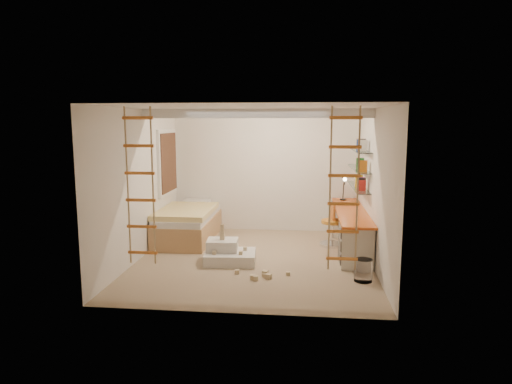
# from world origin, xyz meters

# --- Properties ---
(floor) EXTENTS (4.50, 4.50, 0.00)m
(floor) POSITION_xyz_m (0.00, 0.00, 0.00)
(floor) COLOR #94785F
(floor) RESTS_ON ground
(ceiling_beam) EXTENTS (4.00, 0.18, 0.16)m
(ceiling_beam) POSITION_xyz_m (0.00, 0.30, 2.52)
(ceiling_beam) COLOR white
(ceiling_beam) RESTS_ON ceiling
(window_frame) EXTENTS (0.06, 1.15, 1.35)m
(window_frame) POSITION_xyz_m (-1.97, 1.50, 1.55)
(window_frame) COLOR white
(window_frame) RESTS_ON wall_left
(window_blind) EXTENTS (0.02, 1.00, 1.20)m
(window_blind) POSITION_xyz_m (-1.93, 1.50, 1.55)
(window_blind) COLOR #4C2D1E
(window_blind) RESTS_ON window_frame
(rope_ladder_left) EXTENTS (0.41, 0.04, 2.13)m
(rope_ladder_left) POSITION_xyz_m (-1.35, -1.75, 1.52)
(rope_ladder_left) COLOR orange
(rope_ladder_left) RESTS_ON ceiling
(rope_ladder_right) EXTENTS (0.41, 0.04, 2.13)m
(rope_ladder_right) POSITION_xyz_m (1.35, -1.75, 1.52)
(rope_ladder_right) COLOR orange
(rope_ladder_right) RESTS_ON ceiling
(waste_bin) EXTENTS (0.27, 0.27, 0.34)m
(waste_bin) POSITION_xyz_m (1.75, -0.90, 0.17)
(waste_bin) COLOR white
(waste_bin) RESTS_ON floor
(desk) EXTENTS (0.56, 2.80, 0.75)m
(desk) POSITION_xyz_m (1.72, 0.86, 0.40)
(desk) COLOR #D05318
(desk) RESTS_ON floor
(shelves) EXTENTS (0.25, 1.80, 0.71)m
(shelves) POSITION_xyz_m (1.87, 1.13, 1.50)
(shelves) COLOR white
(shelves) RESTS_ON wall_right
(bed) EXTENTS (1.02, 2.00, 0.69)m
(bed) POSITION_xyz_m (-1.48, 1.23, 0.33)
(bed) COLOR #AD7F51
(bed) RESTS_ON floor
(task_lamp) EXTENTS (0.14, 0.36, 0.57)m
(task_lamp) POSITION_xyz_m (1.67, 1.82, 1.14)
(task_lamp) COLOR black
(task_lamp) RESTS_ON desk
(swivel_chair) EXTENTS (0.55, 0.55, 0.82)m
(swivel_chair) POSITION_xyz_m (1.40, 1.08, 0.30)
(swivel_chair) COLOR #C47E25
(swivel_chair) RESTS_ON floor
(play_platform) EXTENTS (0.90, 0.73, 0.38)m
(play_platform) POSITION_xyz_m (-0.43, -0.18, 0.15)
(play_platform) COLOR silver
(play_platform) RESTS_ON floor
(toy_blocks) EXTENTS (1.31, 1.02, 0.65)m
(toy_blocks) POSITION_xyz_m (-0.09, -0.56, 0.20)
(toy_blocks) COLOR #CCB284
(toy_blocks) RESTS_ON floor
(books) EXTENTS (0.14, 0.64, 0.92)m
(books) POSITION_xyz_m (1.87, 1.13, 1.58)
(books) COLOR red
(books) RESTS_ON shelves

